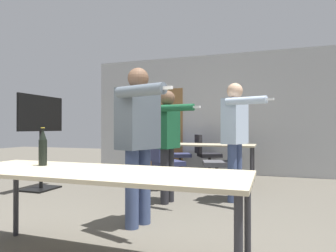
% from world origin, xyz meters
% --- Properties ---
extents(back_wall, '(5.88, 0.12, 2.81)m').
position_xyz_m(back_wall, '(-0.03, 5.58, 1.39)').
color(back_wall, '#B2B5B7').
rests_on(back_wall, ground_plane).
extents(conference_table_near, '(2.36, 0.79, 0.75)m').
position_xyz_m(conference_table_near, '(0.11, 0.49, 0.69)').
color(conference_table_near, '#C6B793').
rests_on(conference_table_near, ground_plane).
extents(conference_table_far, '(2.04, 0.76, 0.75)m').
position_xyz_m(conference_table_far, '(0.09, 4.44, 0.68)').
color(conference_table_far, '#C6B793').
rests_on(conference_table_far, ground_plane).
extents(tv_screen, '(0.44, 1.03, 1.64)m').
position_xyz_m(tv_screen, '(-2.39, 2.70, 1.01)').
color(tv_screen, black).
rests_on(tv_screen, ground_plane).
extents(person_right_polo, '(0.75, 0.84, 1.73)m').
position_xyz_m(person_right_polo, '(0.03, 1.49, 1.04)').
color(person_right_polo, '#3D4C75').
rests_on(person_right_polo, ground_plane).
extents(person_near_casual, '(0.73, 0.79, 1.73)m').
position_xyz_m(person_near_casual, '(0.91, 2.97, 1.05)').
color(person_near_casual, '#3D4C75').
rests_on(person_near_casual, ground_plane).
extents(person_left_plaid, '(0.71, 0.66, 1.61)m').
position_xyz_m(person_left_plaid, '(0.00, 2.55, 0.98)').
color(person_left_plaid, '#28282D').
rests_on(person_left_plaid, ground_plane).
extents(office_chair_far_left, '(0.67, 0.64, 0.92)m').
position_xyz_m(office_chair_far_left, '(0.02, 5.12, 0.43)').
color(office_chair_far_left, black).
rests_on(office_chair_far_left, ground_plane).
extents(office_chair_mid_tucked, '(0.68, 0.68, 0.91)m').
position_xyz_m(office_chair_mid_tucked, '(-0.38, 3.48, 0.42)').
color(office_chair_mid_tucked, black).
rests_on(office_chair_mid_tucked, ground_plane).
extents(office_chair_near_pushed, '(0.62, 0.57, 0.91)m').
position_xyz_m(office_chair_near_pushed, '(0.58, 3.70, 0.42)').
color(office_chair_near_pushed, black).
rests_on(office_chair_near_pushed, ground_plane).
extents(office_chair_far_right, '(0.67, 0.63, 0.90)m').
position_xyz_m(office_chair_far_right, '(-0.67, 5.12, 0.41)').
color(office_chair_far_right, black).
rests_on(office_chair_far_right, ground_plane).
extents(beer_bottle, '(0.07, 0.07, 0.33)m').
position_xyz_m(beer_bottle, '(-0.48, 0.60, 0.90)').
color(beer_bottle, black).
rests_on(beer_bottle, conference_table_near).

